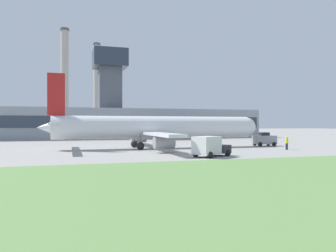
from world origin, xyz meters
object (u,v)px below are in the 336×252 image
(ground_crew_person, at_px, (287,143))
(airplane, at_px, (154,128))
(baggage_truck, at_px, (210,147))
(pushback_tug, at_px, (264,140))

(ground_crew_person, bearing_deg, airplane, 155.16)
(baggage_truck, xyz_separation_m, ground_crew_person, (14.18, 6.09, -0.15))
(pushback_tug, xyz_separation_m, ground_crew_person, (-1.46, -7.61, -0.07))
(airplane, height_order, ground_crew_person, airplane)
(airplane, height_order, pushback_tug, airplane)
(baggage_truck, relative_size, ground_crew_person, 2.77)
(pushback_tug, bearing_deg, airplane, 179.46)
(airplane, bearing_deg, ground_crew_person, -24.84)
(pushback_tug, height_order, ground_crew_person, pushback_tug)
(pushback_tug, relative_size, baggage_truck, 0.73)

